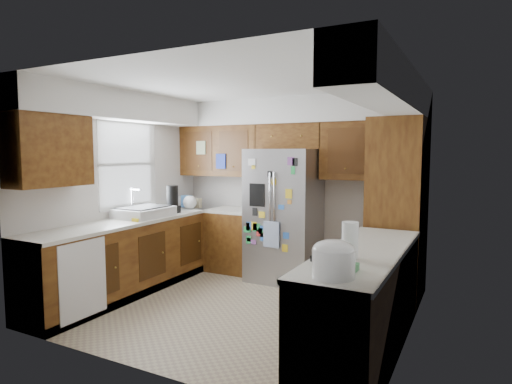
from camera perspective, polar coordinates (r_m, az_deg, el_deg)
floor at (r=5.04m, az=-2.03°, el=-15.07°), size 3.60×3.60×0.00m
room_shell at (r=5.10m, az=-1.11°, el=6.05°), size 3.64×3.24×2.52m
left_counter_run at (r=5.70m, az=-14.02°, el=-8.31°), size 1.36×3.20×0.92m
right_counter_run at (r=3.96m, az=14.16°, el=-14.56°), size 0.63×2.25×0.92m
pantry at (r=5.37m, az=18.35°, el=-2.25°), size 0.60×0.90×2.15m
fridge at (r=5.87m, az=3.75°, el=-3.09°), size 0.90×0.79×1.80m
bridge_cabinet at (r=6.02m, az=4.69°, el=7.38°), size 0.96×0.34×0.35m
fridge_top_items at (r=6.01m, az=4.91°, el=10.22°), size 0.71×0.32×0.28m
sink_assembly at (r=5.74m, az=-14.71°, el=-2.56°), size 0.52×0.72×0.37m
left_counter_clutter at (r=6.25m, az=-10.02°, el=-1.26°), size 0.37×0.84×0.38m
rice_cooker at (r=2.94m, az=10.29°, el=-8.63°), size 0.30×0.29×0.25m
paper_towel at (r=3.47m, az=12.42°, el=-6.30°), size 0.13×0.13×0.29m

